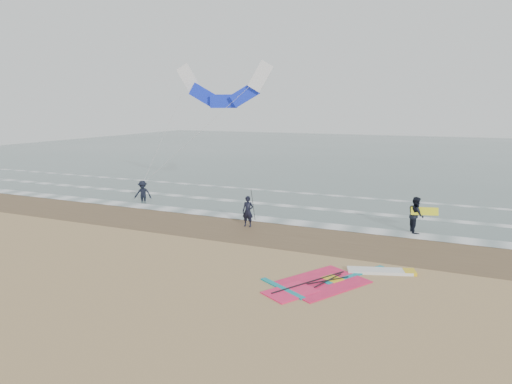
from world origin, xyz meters
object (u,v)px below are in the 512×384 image
at_px(person_standing, 248,211).
at_px(surf_kite, 223,89).
at_px(windsurf_rig, 339,280).
at_px(person_walking, 416,215).
at_px(person_wading, 143,189).

height_order(person_standing, surf_kite, surf_kite).
height_order(windsurf_rig, person_walking, person_walking).
bearing_deg(person_walking, person_standing, 85.58).
relative_size(person_standing, person_wading, 0.93).
xyz_separation_m(person_standing, person_wading, (-9.08, 3.00, 0.06)).
bearing_deg(surf_kite, windsurf_rig, -46.31).
height_order(windsurf_rig, person_wading, person_wading).
bearing_deg(windsurf_rig, person_walking, 76.06).
height_order(person_walking, person_wading, person_walking).
relative_size(windsurf_rig, person_standing, 3.19).
distance_m(person_walking, surf_kite, 14.24).
relative_size(person_standing, surf_kite, 0.20).
bearing_deg(person_standing, person_wading, 157.67).
height_order(person_wading, surf_kite, surf_kite).
bearing_deg(person_wading, person_walking, -21.64).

